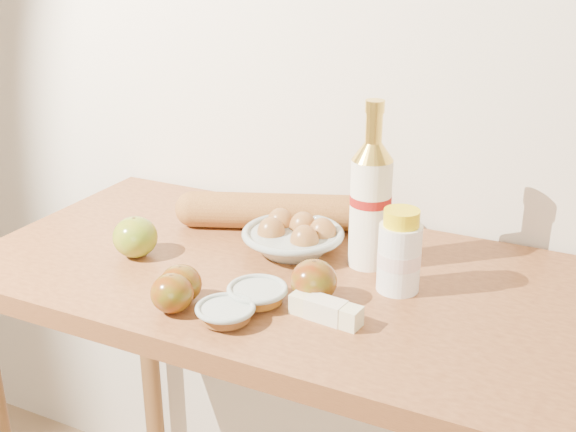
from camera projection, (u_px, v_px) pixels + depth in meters
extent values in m
cube|color=silver|center=(367.00, 25.00, 1.44)|extent=(3.50, 0.02, 2.60)
cube|color=#995C31|center=(295.00, 281.00, 1.32)|extent=(1.20, 0.60, 0.04)
cylinder|color=brown|center=(149.00, 352.00, 1.92)|extent=(0.05, 0.05, 0.86)
cylinder|color=white|center=(370.00, 213.00, 1.30)|extent=(0.08, 0.08, 0.20)
cylinder|color=maroon|center=(371.00, 200.00, 1.29)|extent=(0.08, 0.08, 0.02)
cone|color=#EABF45|center=(373.00, 151.00, 1.26)|extent=(0.08, 0.08, 0.03)
cylinder|color=#EABF45|center=(374.00, 128.00, 1.24)|extent=(0.03, 0.03, 0.05)
cylinder|color=#EABF45|center=(375.00, 106.00, 1.23)|extent=(0.04, 0.04, 0.02)
cylinder|color=white|center=(399.00, 258.00, 1.23)|extent=(0.08, 0.08, 0.12)
cylinder|color=silver|center=(399.00, 258.00, 1.23)|extent=(0.08, 0.08, 0.03)
cylinder|color=yellow|center=(402.00, 218.00, 1.20)|extent=(0.07, 0.07, 0.03)
torus|color=#97A4A0|center=(293.00, 233.00, 1.38)|extent=(0.22, 0.22, 0.01)
ellipsoid|color=brown|center=(271.00, 234.00, 1.38)|extent=(0.06, 0.06, 0.07)
ellipsoid|color=brown|center=(304.00, 243.00, 1.35)|extent=(0.06, 0.06, 0.07)
ellipsoid|color=brown|center=(303.00, 229.00, 1.41)|extent=(0.06, 0.06, 0.07)
ellipsoid|color=brown|center=(280.00, 225.00, 1.43)|extent=(0.06, 0.06, 0.07)
ellipsoid|color=brown|center=(322.00, 235.00, 1.38)|extent=(0.06, 0.06, 0.07)
cylinder|color=#AA6F34|center=(282.00, 211.00, 1.49)|extent=(0.37, 0.21, 0.07)
sphere|color=#AA6F34|center=(193.00, 209.00, 1.50)|extent=(0.10, 0.10, 0.07)
sphere|color=#AA6F34|center=(373.00, 214.00, 1.47)|extent=(0.10, 0.10, 0.07)
ellipsoid|color=olive|center=(135.00, 237.00, 1.36)|extent=(0.09, 0.09, 0.08)
cylinder|color=#4B3019|center=(134.00, 221.00, 1.35)|extent=(0.01, 0.01, 0.01)
ellipsoid|color=#8A0907|center=(172.00, 293.00, 1.17)|extent=(0.08, 0.08, 0.06)
cylinder|color=#4B3219|center=(171.00, 278.00, 1.16)|extent=(0.01, 0.01, 0.01)
ellipsoid|color=maroon|center=(314.00, 281.00, 1.20)|extent=(0.10, 0.10, 0.07)
cylinder|color=#4C3019|center=(314.00, 264.00, 1.19)|extent=(0.01, 0.01, 0.01)
torus|color=#96A39D|center=(225.00, 308.00, 1.14)|extent=(0.12, 0.12, 0.01)
cylinder|color=brown|center=(226.00, 313.00, 1.14)|extent=(0.10, 0.10, 0.02)
torus|color=#99A6A1|center=(257.00, 289.00, 1.20)|extent=(0.12, 0.12, 0.01)
cylinder|color=brown|center=(258.00, 295.00, 1.20)|extent=(0.10, 0.10, 0.02)
cube|color=beige|center=(326.00, 310.00, 1.15)|extent=(0.12, 0.05, 0.03)
cube|color=beige|center=(326.00, 310.00, 1.15)|extent=(0.07, 0.04, 0.04)
ellipsoid|color=#8A0907|center=(181.00, 284.00, 1.20)|extent=(0.08, 0.08, 0.06)
cylinder|color=#4B3219|center=(180.00, 269.00, 1.18)|extent=(0.01, 0.01, 0.01)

